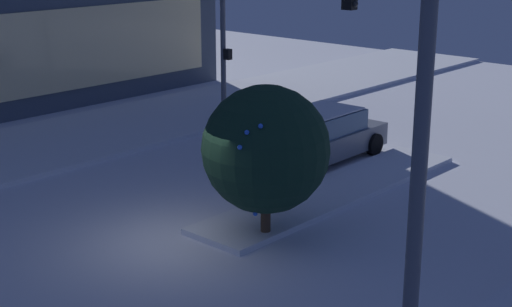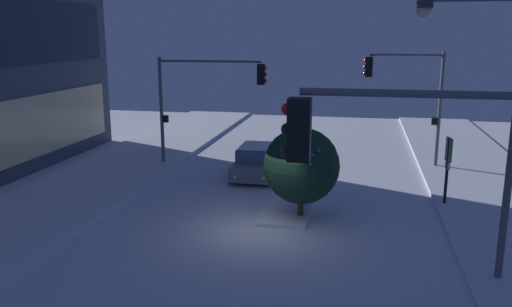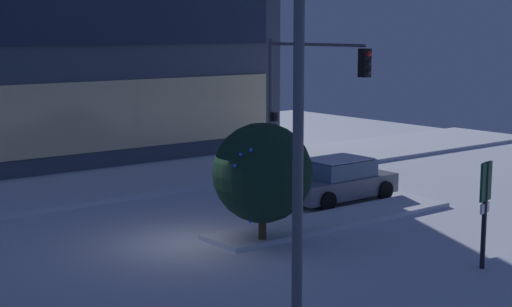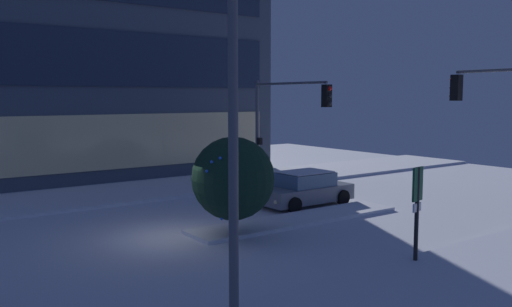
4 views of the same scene
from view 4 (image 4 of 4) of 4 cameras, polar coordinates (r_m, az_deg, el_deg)
ground at (r=18.43m, az=-7.92°, el=-8.81°), size 52.00×52.00×0.00m
curb_strip_far at (r=26.29m, az=-16.97°, el=-4.38°), size 52.00×5.20×0.14m
median_strip at (r=20.59m, az=4.48°, el=-6.99°), size 9.00×1.80×0.14m
car_far at (r=23.44m, az=5.16°, el=-3.79°), size 4.38×2.17×1.49m
traffic_light_corner_near_right at (r=21.21m, az=25.01°, el=3.57°), size 0.32×3.92×5.85m
traffic_light_corner_far_right at (r=26.31m, az=3.04°, el=4.27°), size 0.32×5.60×5.55m
street_lamp_arched at (r=11.12m, az=-4.62°, el=7.40°), size 0.56×2.76×7.63m
parking_info_sign at (r=15.62m, az=16.72°, el=-5.02°), size 0.55×0.18×2.77m
decorated_tree_median at (r=17.79m, az=-2.45°, el=-2.67°), size 2.77×2.77×3.40m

